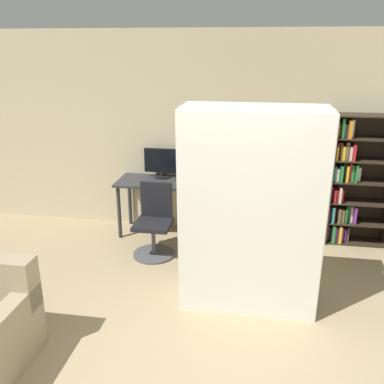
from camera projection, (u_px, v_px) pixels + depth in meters
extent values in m
cube|color=#C6B793|center=(237.00, 135.00, 5.71)|extent=(8.00, 0.06, 2.70)
cube|color=#2D2D33|center=(161.00, 182.00, 5.75)|extent=(1.18, 0.60, 0.03)
cylinder|color=#2D2D33|center=(119.00, 212.00, 5.74)|extent=(0.05, 0.05, 0.73)
cylinder|color=#2D2D33|center=(197.00, 217.00, 5.57)|extent=(0.05, 0.05, 0.73)
cylinder|color=#2D2D33|center=(130.00, 200.00, 6.18)|extent=(0.05, 0.05, 0.73)
cylinder|color=#2D2D33|center=(203.00, 204.00, 6.02)|extent=(0.05, 0.05, 0.73)
cylinder|color=black|center=(162.00, 177.00, 5.90)|extent=(0.23, 0.23, 0.02)
cylinder|color=black|center=(162.00, 174.00, 5.89)|extent=(0.04, 0.04, 0.06)
cube|color=black|center=(162.00, 160.00, 5.83)|extent=(0.49, 0.02, 0.34)
cube|color=black|center=(162.00, 161.00, 5.83)|extent=(0.47, 0.03, 0.31)
cylinder|color=#4C4C51|center=(154.00, 254.00, 5.35)|extent=(0.52, 0.52, 0.03)
cylinder|color=#4C4C51|center=(153.00, 240.00, 5.29)|extent=(0.05, 0.05, 0.37)
cube|color=black|center=(153.00, 224.00, 5.22)|extent=(0.44, 0.44, 0.05)
cube|color=black|center=(156.00, 200.00, 5.32)|extent=(0.40, 0.04, 0.45)
cube|color=#2D2319|center=(330.00, 180.00, 5.50)|extent=(0.02, 0.34, 1.69)
cube|color=#2D2319|center=(359.00, 178.00, 5.59)|extent=(0.78, 0.02, 1.69)
cube|color=#2D2319|center=(353.00, 241.00, 5.72)|extent=(0.74, 0.30, 0.02)
cube|color=#2D2319|center=(356.00, 222.00, 5.63)|extent=(0.74, 0.30, 0.02)
cube|color=#2D2319|center=(358.00, 202.00, 5.54)|extent=(0.74, 0.30, 0.02)
cube|color=#2D2319|center=(361.00, 181.00, 5.45)|extent=(0.74, 0.30, 0.02)
cube|color=#2D2319|center=(364.00, 160.00, 5.35)|extent=(0.74, 0.30, 0.02)
cube|color=#2D2319|center=(367.00, 138.00, 5.26)|extent=(0.74, 0.30, 0.02)
cube|color=#2D2319|center=(370.00, 115.00, 5.17)|extent=(0.74, 0.30, 0.02)
cube|color=brown|center=(327.00, 230.00, 5.76)|extent=(0.02, 0.19, 0.23)
cube|color=#7A2D84|center=(329.00, 231.00, 5.79)|extent=(0.02, 0.19, 0.18)
cube|color=#287A38|center=(333.00, 232.00, 5.69)|extent=(0.04, 0.23, 0.24)
cube|color=#7A2D84|center=(335.00, 232.00, 5.72)|extent=(0.03, 0.24, 0.20)
cube|color=gold|center=(339.00, 232.00, 5.68)|extent=(0.03, 0.23, 0.23)
cube|color=#7A2D84|center=(342.00, 233.00, 5.70)|extent=(0.02, 0.18, 0.19)
cube|color=#7A2D84|center=(344.00, 233.00, 5.73)|extent=(0.03, 0.23, 0.18)
cube|color=brown|center=(347.00, 233.00, 5.71)|extent=(0.02, 0.18, 0.20)
cube|color=#7A2D84|center=(329.00, 213.00, 5.64)|extent=(0.02, 0.17, 0.20)
cube|color=teal|center=(332.00, 213.00, 5.61)|extent=(0.03, 0.23, 0.21)
cube|color=red|center=(334.00, 212.00, 5.68)|extent=(0.03, 0.18, 0.19)
cube|color=brown|center=(338.00, 214.00, 5.60)|extent=(0.03, 0.24, 0.19)
cube|color=brown|center=(342.00, 215.00, 5.59)|extent=(0.04, 0.18, 0.18)
cube|color=#287A38|center=(345.00, 215.00, 5.58)|extent=(0.02, 0.17, 0.19)
cube|color=#287A38|center=(347.00, 212.00, 5.63)|extent=(0.04, 0.18, 0.22)
cube|color=silver|center=(350.00, 212.00, 5.62)|extent=(0.03, 0.19, 0.22)
cube|color=#7A2D84|center=(354.00, 213.00, 5.58)|extent=(0.03, 0.23, 0.22)
cube|color=#7A2D84|center=(331.00, 192.00, 5.59)|extent=(0.02, 0.22, 0.19)
cube|color=red|center=(334.00, 194.00, 5.56)|extent=(0.03, 0.25, 0.17)
cube|color=red|center=(337.00, 195.00, 5.54)|extent=(0.02, 0.18, 0.16)
cube|color=silver|center=(340.00, 194.00, 5.48)|extent=(0.03, 0.18, 0.20)
cube|color=red|center=(341.00, 194.00, 5.54)|extent=(0.03, 0.21, 0.16)
cube|color=teal|center=(334.00, 172.00, 5.45)|extent=(0.02, 0.23, 0.20)
cube|color=silver|center=(336.00, 173.00, 5.46)|extent=(0.04, 0.22, 0.17)
cube|color=#287A38|center=(341.00, 173.00, 5.40)|extent=(0.04, 0.18, 0.21)
cube|color=#232328|center=(343.00, 170.00, 5.48)|extent=(0.03, 0.21, 0.23)
cube|color=gold|center=(346.00, 173.00, 5.42)|extent=(0.03, 0.21, 0.21)
cube|color=red|center=(349.00, 171.00, 5.45)|extent=(0.03, 0.24, 0.23)
cube|color=#287A38|center=(352.00, 172.00, 5.43)|extent=(0.04, 0.18, 0.21)
cube|color=#287A38|center=(355.00, 172.00, 5.40)|extent=(0.02, 0.23, 0.23)
cube|color=silver|center=(358.00, 173.00, 5.45)|extent=(0.04, 0.19, 0.18)
cube|color=gold|center=(336.00, 152.00, 5.36)|extent=(0.02, 0.24, 0.17)
cube|color=red|center=(337.00, 149.00, 5.40)|extent=(0.02, 0.21, 0.22)
cube|color=brown|center=(340.00, 150.00, 5.37)|extent=(0.02, 0.20, 0.22)
cube|color=gold|center=(343.00, 152.00, 5.35)|extent=(0.03, 0.21, 0.17)
cube|color=brown|center=(346.00, 150.00, 5.35)|extent=(0.04, 0.23, 0.23)
cube|color=silver|center=(350.00, 153.00, 5.33)|extent=(0.03, 0.19, 0.17)
cube|color=red|center=(353.00, 152.00, 5.30)|extent=(0.03, 0.21, 0.20)
cube|color=gold|center=(338.00, 129.00, 5.32)|extent=(0.03, 0.18, 0.16)
cube|color=#287A38|center=(342.00, 127.00, 5.27)|extent=(0.03, 0.23, 0.24)
cube|color=#232328|center=(345.00, 130.00, 5.27)|extent=(0.03, 0.20, 0.17)
cube|color=orange|center=(349.00, 128.00, 5.24)|extent=(0.04, 0.23, 0.22)
cube|color=silver|center=(352.00, 128.00, 5.28)|extent=(0.02, 0.24, 0.22)
cube|color=silver|center=(250.00, 218.00, 3.91)|extent=(1.32, 0.34, 1.99)
cube|color=beige|center=(324.00, 222.00, 3.81)|extent=(0.01, 0.34, 1.95)
cube|color=silver|center=(251.00, 206.00, 4.20)|extent=(1.32, 0.29, 1.99)
cube|color=beige|center=(320.00, 210.00, 4.10)|extent=(0.01, 0.30, 1.95)
cube|color=gray|center=(7.00, 318.00, 3.29)|extent=(0.16, 0.80, 0.20)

